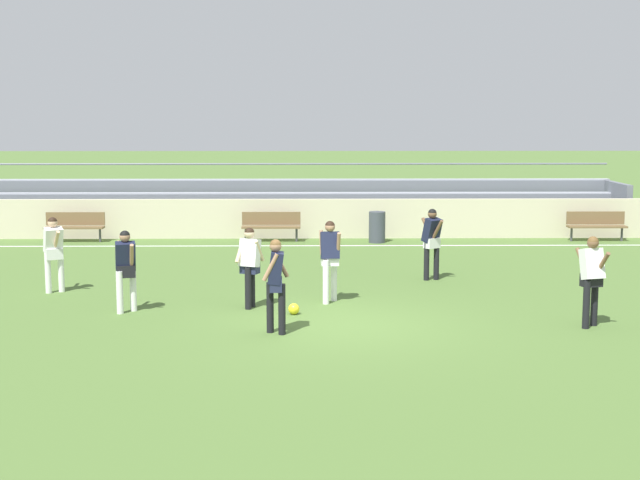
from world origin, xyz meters
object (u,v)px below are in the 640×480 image
(player_dark_wide_left, at_px, (330,254))
(player_white_challenging, at_px, (54,248))
(soccer_ball, at_px, (294,309))
(bench_centre_sideline, at_px, (596,223))
(bleacher_stand, at_px, (241,203))
(player_dark_overlapping, at_px, (432,238))
(bench_near_bin, at_px, (271,224))
(trash_bin, at_px, (377,227))
(player_white_pressing_high, at_px, (592,273))
(player_white_trailing_run, at_px, (250,261))
(player_dark_deep_cover, at_px, (126,264))
(player_dark_dropping_back, at_px, (276,278))
(bench_far_right, at_px, (75,224))

(player_dark_wide_left, distance_m, player_white_challenging, 6.12)
(soccer_ball, bearing_deg, bench_centre_sideline, 48.11)
(bleacher_stand, bearing_deg, player_white_challenging, -107.35)
(player_dark_overlapping, bearing_deg, bench_near_bin, 121.57)
(soccer_ball, bearing_deg, player_white_challenging, 156.67)
(trash_bin, bearing_deg, player_white_challenging, -134.93)
(player_white_pressing_high, bearing_deg, player_white_trailing_run, 164.74)
(player_dark_wide_left, height_order, player_dark_deep_cover, player_dark_wide_left)
(bench_centre_sideline, distance_m, trash_bin, 6.81)
(player_white_pressing_high, bearing_deg, player_dark_dropping_back, -175.85)
(bench_near_bin, distance_m, soccer_ball, 10.29)
(player_dark_overlapping, bearing_deg, player_dark_deep_cover, -152.20)
(trash_bin, xyz_separation_m, soccer_ball, (-2.39, -9.96, -0.36))
(bench_near_bin, xyz_separation_m, player_white_trailing_run, (-0.04, -9.63, 0.43))
(bleacher_stand, xyz_separation_m, player_white_pressing_high, (7.42, -14.00, 0.09))
(bench_far_right, distance_m, player_dark_deep_cover, 10.62)
(player_white_trailing_run, relative_size, player_white_pressing_high, 0.97)
(player_dark_dropping_back, bearing_deg, bench_centre_sideline, 51.17)
(player_white_pressing_high, relative_size, player_dark_overlapping, 1.00)
(player_white_trailing_run, bearing_deg, trash_bin, 70.67)
(player_white_trailing_run, distance_m, player_dark_dropping_back, 2.23)
(bleacher_stand, relative_size, player_dark_dropping_back, 15.00)
(bench_near_bin, distance_m, trash_bin, 3.25)
(player_dark_deep_cover, relative_size, player_dark_overlapping, 0.96)
(bleacher_stand, height_order, bench_near_bin, bleacher_stand)
(player_dark_dropping_back, bearing_deg, bleacher_stand, 96.61)
(bench_centre_sideline, relative_size, bench_far_right, 1.00)
(soccer_ball, bearing_deg, bench_far_right, 123.83)
(player_white_trailing_run, distance_m, player_white_challenging, 4.69)
(player_dark_overlapping, bearing_deg, player_white_challenging, -170.67)
(bench_centre_sideline, distance_m, player_dark_deep_cover, 16.00)
(trash_bin, bearing_deg, bench_far_right, 178.25)
(player_white_trailing_run, distance_m, player_dark_wide_left, 1.71)
(bleacher_stand, height_order, bench_centre_sideline, bleacher_stand)
(bench_near_bin, height_order, player_dark_overlapping, player_dark_overlapping)
(player_white_trailing_run, relative_size, soccer_ball, 7.44)
(bench_near_bin, height_order, trash_bin, trash_bin)
(player_white_challenging, height_order, player_dark_dropping_back, player_dark_dropping_back)
(bleacher_stand, xyz_separation_m, player_dark_deep_cover, (-1.34, -12.64, 0.05))
(player_dark_dropping_back, bearing_deg, player_dark_overlapping, 56.20)
(player_white_trailing_run, height_order, player_dark_dropping_back, player_dark_dropping_back)
(player_dark_deep_cover, height_order, soccer_ball, player_dark_deep_cover)
(bleacher_stand, height_order, player_dark_deep_cover, bleacher_stand)
(trash_bin, height_order, player_dark_deep_cover, player_dark_deep_cover)
(bench_far_right, distance_m, trash_bin, 9.26)
(bench_near_bin, relative_size, soccer_ball, 8.18)
(bleacher_stand, xyz_separation_m, soccer_ball, (1.97, -12.88, -0.81))
(bench_centre_sideline, bearing_deg, player_dark_deep_cover, -141.32)
(player_white_pressing_high, xyz_separation_m, player_dark_deep_cover, (-8.76, 1.36, -0.04))
(trash_bin, distance_m, player_white_challenging, 10.86)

